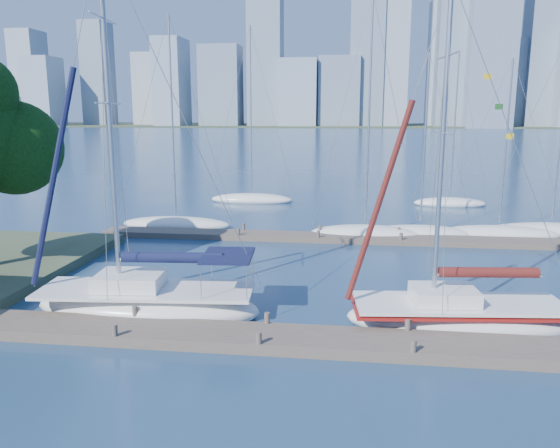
# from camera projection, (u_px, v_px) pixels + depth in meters

# --- Properties ---
(ground) EXTENTS (700.00, 700.00, 0.00)m
(ground) POSITION_uv_depth(u_px,v_px,m) (263.00, 344.00, 19.01)
(ground) COLOR navy
(ground) RESTS_ON ground
(near_dock) EXTENTS (26.00, 2.00, 0.40)m
(near_dock) POSITION_uv_depth(u_px,v_px,m) (263.00, 338.00, 18.97)
(near_dock) COLOR #4F453A
(near_dock) RESTS_ON ground
(far_dock) EXTENTS (30.00, 1.80, 0.36)m
(far_dock) POSITION_uv_depth(u_px,v_px,m) (335.00, 238.00, 34.27)
(far_dock) COLOR #4F453A
(far_dock) RESTS_ON ground
(far_shore) EXTENTS (800.00, 100.00, 1.50)m
(far_shore) POSITION_uv_depth(u_px,v_px,m) (347.00, 126.00, 329.90)
(far_shore) COLOR #38472D
(far_shore) RESTS_ON ground
(sailboat_navy) EXTENTS (9.33, 3.72, 14.75)m
(sailboat_navy) POSITION_uv_depth(u_px,v_px,m) (146.00, 287.00, 21.62)
(sailboat_navy) COLOR white
(sailboat_navy) RESTS_ON ground
(sailboat_maroon) EXTENTS (8.55, 3.57, 12.88)m
(sailboat_maroon) POSITION_uv_depth(u_px,v_px,m) (459.00, 302.00, 20.30)
(sailboat_maroon) COLOR white
(sailboat_maroon) RESTS_ON ground
(bg_boat_0) EXTENTS (8.05, 4.58, 14.56)m
(bg_boat_0) POSITION_uv_depth(u_px,v_px,m) (176.00, 223.00, 38.25)
(bg_boat_0) COLOR white
(bg_boat_0) RESTS_ON ground
(bg_boat_2) EXTENTS (7.49, 4.53, 15.25)m
(bg_boat_2) POSITION_uv_depth(u_px,v_px,m) (365.00, 233.00, 35.10)
(bg_boat_2) COLOR white
(bg_boat_2) RESTS_ON ground
(bg_boat_3) EXTENTS (6.73, 2.73, 11.84)m
(bg_boat_3) POSITION_uv_depth(u_px,v_px,m) (420.00, 233.00, 35.36)
(bg_boat_3) COLOR white
(bg_boat_3) RESTS_ON ground
(bg_boat_4) EXTENTS (7.99, 5.22, 11.50)m
(bg_boat_4) POSITION_uv_depth(u_px,v_px,m) (499.00, 233.00, 35.25)
(bg_boat_4) COLOR white
(bg_boat_4) RESTS_ON ground
(bg_boat_5) EXTENTS (8.70, 4.81, 13.27)m
(bg_boat_5) POSITION_uv_depth(u_px,v_px,m) (551.00, 231.00, 35.79)
(bg_boat_5) COLOR white
(bg_boat_5) RESTS_ON ground
(bg_boat_6) EXTENTS (7.73, 3.95, 15.52)m
(bg_boat_6) POSITION_uv_depth(u_px,v_px,m) (252.00, 199.00, 49.08)
(bg_boat_6) COLOR white
(bg_boat_6) RESTS_ON ground
(bg_boat_7) EXTENTS (6.20, 2.40, 13.23)m
(bg_boat_7) POSITION_uv_depth(u_px,v_px,m) (450.00, 202.00, 47.17)
(bg_boat_7) COLOR white
(bg_boat_7) RESTS_ON ground
(skyline) EXTENTS (501.76, 51.31, 109.05)m
(skyline) POSITION_uv_depth(u_px,v_px,m) (401.00, 62.00, 290.52)
(skyline) COLOR gray
(skyline) RESTS_ON ground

